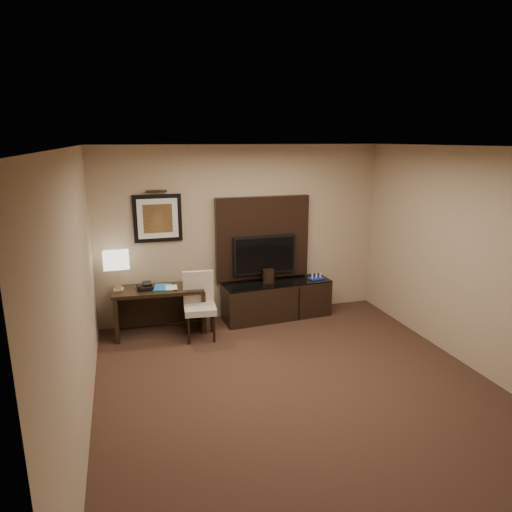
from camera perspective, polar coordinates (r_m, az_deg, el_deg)
name	(u,v)px	position (r m, az deg, el deg)	size (l,w,h in m)	color
floor	(302,393)	(5.40, 5.74, -16.67)	(4.50, 5.00, 0.01)	#382119
ceiling	(309,147)	(4.63, 6.60, 13.40)	(4.50, 5.00, 0.01)	silver
wall_back	(243,233)	(7.14, -1.63, 2.89)	(4.50, 0.01, 2.70)	tan
wall_front	(482,408)	(2.90, 26.43, -16.65)	(4.50, 0.01, 2.70)	tan
wall_left	(78,299)	(4.51, -21.40, -5.04)	(0.01, 5.00, 2.70)	tan
wall_right	(480,262)	(6.05, 26.19, -0.70)	(0.01, 5.00, 2.70)	tan
desk	(160,310)	(6.86, -11.94, -6.66)	(1.28, 0.55, 0.69)	black
credenza	(277,300)	(7.28, 2.64, -5.51)	(1.71, 0.48, 0.59)	black
tv_wall_panel	(262,238)	(7.18, 0.82, 2.32)	(1.50, 0.12, 1.30)	black
tv	(264,254)	(7.14, 1.05, 0.19)	(1.00, 0.08, 0.60)	black
artwork	(158,218)	(6.84, -12.20, 4.63)	(0.70, 0.04, 0.70)	black
picture_light	(156,191)	(6.75, -12.35, 7.93)	(0.04, 0.04, 0.30)	#3B2713
desk_chair	(200,308)	(6.53, -7.02, -6.48)	(0.44, 0.51, 0.91)	#C1B3A2
table_lamp	(117,269)	(6.72, -17.00, -1.58)	(0.38, 0.22, 0.62)	tan
desk_phone	(145,286)	(6.71, -13.68, -3.68)	(0.21, 0.19, 0.11)	black
blue_folder	(162,287)	(6.74, -11.62, -3.87)	(0.23, 0.31, 0.02)	#1A61AC
book	(165,281)	(6.66, -11.30, -3.14)	(0.17, 0.02, 0.23)	#BEB995
water_bottle	(186,280)	(6.78, -8.69, -2.92)	(0.06, 0.06, 0.18)	silver
ice_bucket	(268,276)	(7.14, 1.56, -2.52)	(0.19, 0.19, 0.21)	black
minibar_tray	(316,276)	(7.40, 7.55, -2.54)	(0.24, 0.14, 0.09)	#1B28B3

